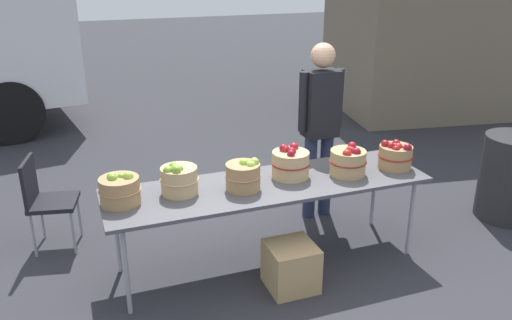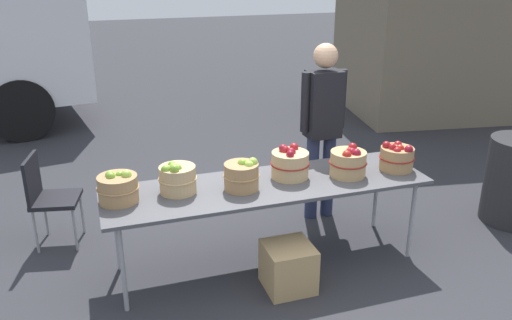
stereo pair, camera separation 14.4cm
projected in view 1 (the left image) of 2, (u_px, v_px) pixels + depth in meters
ground_plane at (268, 262)px, 4.64m from camera, size 40.00×40.00×0.00m
market_table at (269, 188)px, 4.38m from camera, size 2.70×0.76×0.75m
apple_basket_green_0 at (120, 190)px, 3.98m from camera, size 0.32×0.32×0.25m
apple_basket_green_1 at (179, 179)px, 4.15m from camera, size 0.31×0.31×0.27m
apple_basket_green_2 at (244, 175)px, 4.22m from camera, size 0.30×0.30×0.26m
apple_basket_red_0 at (290, 163)px, 4.46m from camera, size 0.33×0.33×0.28m
apple_basket_red_1 at (348, 161)px, 4.51m from camera, size 0.32×0.32×0.27m
apple_basket_red_2 at (395, 155)px, 4.66m from camera, size 0.31×0.31×0.25m
vendor_adult at (320, 118)px, 5.13m from camera, size 0.47×0.24×1.76m
food_kiosk at (431, 27)px, 8.96m from camera, size 3.91×3.42×2.74m
folding_chair at (44, 196)px, 4.71m from camera, size 0.47×0.47×0.86m
trash_barrel at (511, 177)px, 5.31m from camera, size 0.61×0.61×0.86m
produce_crate at (291, 266)px, 4.23m from camera, size 0.38×0.38×0.38m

